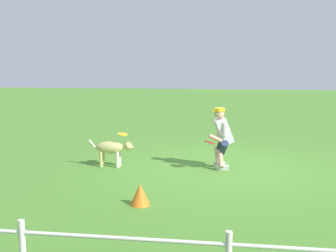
{
  "coord_description": "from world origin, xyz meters",
  "views": [
    {
      "loc": [
        0.07,
        8.42,
        2.16
      ],
      "look_at": [
        1.23,
        0.03,
        0.9
      ],
      "focal_mm": 43.07,
      "sensor_mm": 36.0,
      "label": 1
    }
  ],
  "objects_px": {
    "person": "(222,136)",
    "dog": "(112,149)",
    "frisbee_held": "(210,142)",
    "frisbee_flying": "(122,134)",
    "training_cone": "(140,194)"
  },
  "relations": [
    {
      "from": "training_cone",
      "to": "dog",
      "type": "bearing_deg",
      "value": -64.65
    },
    {
      "from": "person",
      "to": "frisbee_held",
      "type": "bearing_deg",
      "value": 38.35
    },
    {
      "from": "person",
      "to": "frisbee_held",
      "type": "distance_m",
      "value": 0.4
    },
    {
      "from": "frisbee_flying",
      "to": "training_cone",
      "type": "height_order",
      "value": "frisbee_flying"
    },
    {
      "from": "frisbee_flying",
      "to": "frisbee_held",
      "type": "bearing_deg",
      "value": 176.33
    },
    {
      "from": "training_cone",
      "to": "frisbee_flying",
      "type": "bearing_deg",
      "value": -69.43
    },
    {
      "from": "person",
      "to": "dog",
      "type": "distance_m",
      "value": 2.37
    },
    {
      "from": "frisbee_held",
      "to": "dog",
      "type": "bearing_deg",
      "value": -3.33
    },
    {
      "from": "frisbee_flying",
      "to": "frisbee_held",
      "type": "distance_m",
      "value": 1.88
    },
    {
      "from": "frisbee_flying",
      "to": "dog",
      "type": "bearing_deg",
      "value": -0.56
    },
    {
      "from": "frisbee_held",
      "to": "training_cone",
      "type": "relative_size",
      "value": 0.64
    },
    {
      "from": "frisbee_held",
      "to": "training_cone",
      "type": "height_order",
      "value": "frisbee_held"
    },
    {
      "from": "dog",
      "to": "frisbee_held",
      "type": "relative_size",
      "value": 4.65
    },
    {
      "from": "dog",
      "to": "training_cone",
      "type": "bearing_deg",
      "value": -63.65
    },
    {
      "from": "person",
      "to": "dog",
      "type": "bearing_deg",
      "value": -8.93
    }
  ]
}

